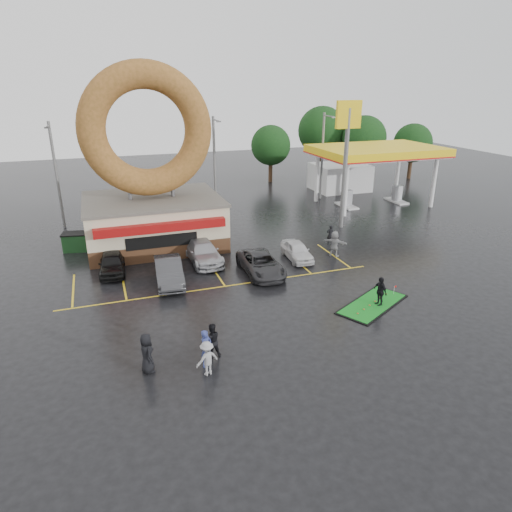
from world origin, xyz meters
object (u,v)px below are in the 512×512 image
object	(u,v)px
gas_station	(360,164)
car_dgrey	(169,271)
streetlight_right	(323,154)
putting_green	(372,304)
donut_shop	(151,188)
car_grey	(261,264)
car_black	(112,263)
streetlight_mid	(215,162)
car_white	(297,251)
shell_sign	(347,141)
person_blue	(206,348)
streetlight_left	(56,173)
dumpster	(76,242)
person_cameraman	(380,291)
car_silver	(203,252)

from	to	relation	value
gas_station	car_dgrey	distance (m)	28.22
streetlight_right	car_dgrey	world-z (taller)	streetlight_right
putting_green	gas_station	bearing A→B (deg)	60.93
donut_shop	car_grey	distance (m)	10.89
car_black	streetlight_mid	bearing A→B (deg)	54.62
car_dgrey	putting_green	distance (m)	12.65
car_white	car_grey	bearing A→B (deg)	-150.64
shell_sign	streetlight_mid	xyz separation A→B (m)	(-9.00, 8.92, -2.60)
person_blue	car_white	bearing A→B (deg)	9.85
shell_sign	car_dgrey	xyz separation A→B (m)	(-16.20, -6.87, -6.60)
streetlight_left	person_blue	world-z (taller)	streetlight_left
car_dgrey	putting_green	xyz separation A→B (m)	(10.54, -6.96, -0.74)
car_grey	dumpster	world-z (taller)	car_grey
dumpster	streetlight_right	bearing A→B (deg)	28.88
donut_shop	dumpster	distance (m)	7.01
car_black	person_cameraman	size ratio (longest dim) A/B	2.30
donut_shop	car_dgrey	xyz separation A→B (m)	(-0.20, -7.84, -3.69)
car_white	person_blue	size ratio (longest dim) A/B	2.10
car_white	person_blue	world-z (taller)	person_blue
shell_sign	car_dgrey	distance (m)	18.79
donut_shop	putting_green	world-z (taller)	donut_shop
streetlight_left	streetlight_right	world-z (taller)	same
streetlight_mid	car_grey	world-z (taller)	streetlight_mid
streetlight_right	car_silver	world-z (taller)	streetlight_right
gas_station	shell_sign	bearing A→B (deg)	-128.07
streetlight_right	car_dgrey	xyz separation A→B (m)	(-19.20, -16.78, -4.01)
donut_shop	car_black	size ratio (longest dim) A/B	3.33
shell_sign	streetlight_right	world-z (taller)	shell_sign
donut_shop	streetlight_left	distance (m)	9.87
donut_shop	gas_station	world-z (taller)	donut_shop
car_dgrey	dumpster	world-z (taller)	car_dgrey
streetlight_mid	car_silver	xyz separation A→B (m)	(-4.33, -12.92, -4.05)
gas_station	streetlight_left	xyz separation A→B (m)	(-30.00, -1.02, 1.08)
streetlight_left	car_dgrey	xyz separation A→B (m)	(6.80, -14.78, -4.01)
gas_station	dumpster	bearing A→B (deg)	-165.37
car_grey	gas_station	bearing A→B (deg)	44.42
streetlight_right	shell_sign	bearing A→B (deg)	-106.83
donut_shop	car_silver	xyz separation A→B (m)	(2.67, -4.97, -3.74)
person_blue	putting_green	size ratio (longest dim) A/B	0.34
streetlight_right	streetlight_mid	bearing A→B (deg)	-175.24
shell_sign	dumpster	distance (m)	22.92
streetlight_right	streetlight_left	bearing A→B (deg)	-175.60
donut_shop	car_silver	bearing A→B (deg)	-61.73
car_silver	person_cameraman	xyz separation A→B (m)	(7.97, -10.01, 0.15)
shell_sign	car_silver	xyz separation A→B (m)	(-13.33, -4.00, -6.65)
car_dgrey	person_cameraman	xyz separation A→B (m)	(10.84, -7.14, 0.11)
donut_shop	streetlight_left	xyz separation A→B (m)	(-7.00, 6.95, 0.32)
streetlight_mid	car_dgrey	world-z (taller)	streetlight_mid
gas_station	shell_sign	xyz separation A→B (m)	(-7.00, -8.94, 3.68)
car_grey	person_cameraman	bearing A→B (deg)	-52.93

